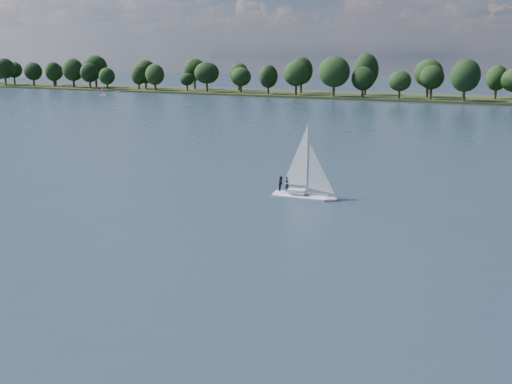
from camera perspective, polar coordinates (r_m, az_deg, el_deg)
ground at (r=110.79m, az=20.84°, el=4.52°), size 700.00×700.00×0.00m
sailboat at (r=63.50m, az=4.52°, el=1.57°), size 6.81×2.46×8.77m
dinghy_pink at (r=242.26m, az=-15.08°, el=9.57°), size 3.19×1.90×4.78m
pontoon at (r=265.92m, az=-13.62°, el=9.71°), size 4.30×2.69×0.50m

